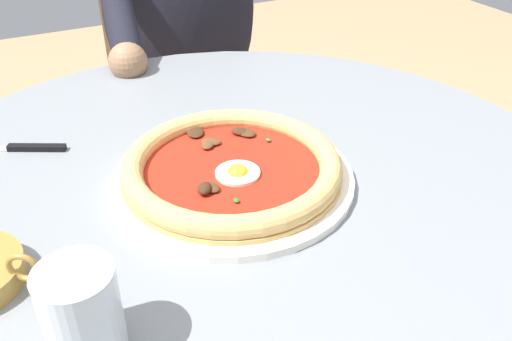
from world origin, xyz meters
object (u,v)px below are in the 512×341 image
object	(u,v)px
pizza_on_plate	(234,169)
steak_knife	(14,148)
water_glass	(83,317)
cafe_chair_diner	(181,77)
dining_table	(238,273)
diner_person	(185,90)

from	to	relation	value
pizza_on_plate	steak_knife	distance (m)	0.32
water_glass	cafe_chair_diner	bearing A→B (deg)	-23.48
pizza_on_plate	dining_table	bearing A→B (deg)	165.53
steak_knife	diner_person	xyz separation A→B (m)	(0.46, -0.41, -0.19)
dining_table	diner_person	world-z (taller)	diner_person
steak_knife	dining_table	bearing A→B (deg)	-132.50
water_glass	pizza_on_plate	bearing A→B (deg)	-51.22
pizza_on_plate	cafe_chair_diner	xyz separation A→B (m)	(0.81, -0.21, -0.23)
pizza_on_plate	diner_person	bearing A→B (deg)	-14.35
pizza_on_plate	diner_person	xyz separation A→B (m)	(0.67, -0.17, -0.20)
water_glass	steak_knife	xyz separation A→B (m)	(0.38, 0.02, -0.03)
water_glass	cafe_chair_diner	size ratio (longest dim) A/B	0.10
pizza_on_plate	water_glass	size ratio (longest dim) A/B	3.51
dining_table	pizza_on_plate	distance (m)	0.17
dining_table	cafe_chair_diner	xyz separation A→B (m)	(0.82, -0.21, -0.06)
cafe_chair_diner	dining_table	bearing A→B (deg)	165.52
dining_table	pizza_on_plate	world-z (taller)	pizza_on_plate
dining_table	water_glass	size ratio (longest dim) A/B	10.82
dining_table	steak_knife	xyz separation A→B (m)	(0.22, 0.24, 0.15)
pizza_on_plate	cafe_chair_diner	size ratio (longest dim) A/B	0.37
dining_table	steak_knife	size ratio (longest dim) A/B	4.99
dining_table	steak_knife	world-z (taller)	steak_knife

